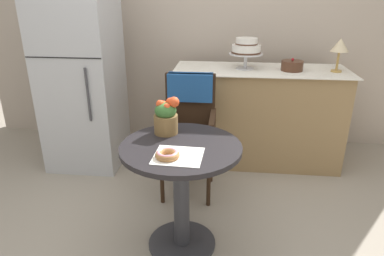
{
  "coord_description": "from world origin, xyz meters",
  "views": [
    {
      "loc": [
        0.26,
        -1.81,
        1.57
      ],
      "look_at": [
        0.05,
        0.15,
        0.77
      ],
      "focal_mm": 32.17,
      "sensor_mm": 36.0,
      "label": 1
    }
  ],
  "objects_px": {
    "flower_vase": "(166,116)",
    "refrigerator": "(82,75)",
    "cafe_table": "(181,177)",
    "donut_front": "(167,154)",
    "tiered_cake_stand": "(246,48)",
    "round_layer_cake": "(292,66)",
    "wicker_chair": "(189,115)",
    "table_lamp": "(340,47)"
  },
  "relations": [
    {
      "from": "tiered_cake_stand",
      "to": "refrigerator",
      "type": "bearing_deg",
      "value": -172.18
    },
    {
      "from": "tiered_cake_stand",
      "to": "refrigerator",
      "type": "relative_size",
      "value": 0.18
    },
    {
      "from": "flower_vase",
      "to": "refrigerator",
      "type": "bearing_deg",
      "value": 135.28
    },
    {
      "from": "donut_front",
      "to": "flower_vase",
      "type": "relative_size",
      "value": 0.56
    },
    {
      "from": "donut_front",
      "to": "table_lamp",
      "type": "xyz_separation_m",
      "value": [
        1.24,
        1.43,
        0.37
      ]
    },
    {
      "from": "cafe_table",
      "to": "donut_front",
      "type": "bearing_deg",
      "value": -105.89
    },
    {
      "from": "donut_front",
      "to": "refrigerator",
      "type": "xyz_separation_m",
      "value": [
        -1.0,
        1.27,
        0.11
      ]
    },
    {
      "from": "donut_front",
      "to": "round_layer_cake",
      "type": "relative_size",
      "value": 0.7
    },
    {
      "from": "flower_vase",
      "to": "round_layer_cake",
      "type": "bearing_deg",
      "value": 49.73
    },
    {
      "from": "wicker_chair",
      "to": "refrigerator",
      "type": "distance_m",
      "value": 1.1
    },
    {
      "from": "cafe_table",
      "to": "table_lamp",
      "type": "relative_size",
      "value": 2.53
    },
    {
      "from": "cafe_table",
      "to": "table_lamp",
      "type": "bearing_deg",
      "value": 46.71
    },
    {
      "from": "cafe_table",
      "to": "donut_front",
      "type": "distance_m",
      "value": 0.29
    },
    {
      "from": "refrigerator",
      "to": "cafe_table",
      "type": "bearing_deg",
      "value": -46.33
    },
    {
      "from": "wicker_chair",
      "to": "table_lamp",
      "type": "bearing_deg",
      "value": 27.98
    },
    {
      "from": "wicker_chair",
      "to": "donut_front",
      "type": "xyz_separation_m",
      "value": [
        -0.01,
        -0.91,
        0.1
      ]
    },
    {
      "from": "cafe_table",
      "to": "tiered_cake_stand",
      "type": "xyz_separation_m",
      "value": [
        0.41,
        1.3,
        0.57
      ]
    },
    {
      "from": "cafe_table",
      "to": "refrigerator",
      "type": "xyz_separation_m",
      "value": [
        -1.05,
        1.1,
        0.34
      ]
    },
    {
      "from": "cafe_table",
      "to": "wicker_chair",
      "type": "xyz_separation_m",
      "value": [
        -0.04,
        0.74,
        0.13
      ]
    },
    {
      "from": "tiered_cake_stand",
      "to": "donut_front",
      "type": "bearing_deg",
      "value": -107.21
    },
    {
      "from": "round_layer_cake",
      "to": "refrigerator",
      "type": "bearing_deg",
      "value": -174.76
    },
    {
      "from": "round_layer_cake",
      "to": "refrigerator",
      "type": "distance_m",
      "value": 1.87
    },
    {
      "from": "flower_vase",
      "to": "table_lamp",
      "type": "bearing_deg",
      "value": 39.83
    },
    {
      "from": "tiered_cake_stand",
      "to": "wicker_chair",
      "type": "bearing_deg",
      "value": -128.38
    },
    {
      "from": "round_layer_cake",
      "to": "table_lamp",
      "type": "distance_m",
      "value": 0.42
    },
    {
      "from": "table_lamp",
      "to": "refrigerator",
      "type": "relative_size",
      "value": 0.17
    },
    {
      "from": "wicker_chair",
      "to": "round_layer_cake",
      "type": "xyz_separation_m",
      "value": [
        0.85,
        0.53,
        0.3
      ]
    },
    {
      "from": "flower_vase",
      "to": "refrigerator",
      "type": "distance_m",
      "value": 1.31
    },
    {
      "from": "round_layer_cake",
      "to": "cafe_table",
      "type": "bearing_deg",
      "value": -122.61
    },
    {
      "from": "round_layer_cake",
      "to": "table_lamp",
      "type": "xyz_separation_m",
      "value": [
        0.38,
        -0.01,
        0.17
      ]
    },
    {
      "from": "tiered_cake_stand",
      "to": "table_lamp",
      "type": "relative_size",
      "value": 1.05
    },
    {
      "from": "tiered_cake_stand",
      "to": "table_lamp",
      "type": "height_order",
      "value": "table_lamp"
    },
    {
      "from": "donut_front",
      "to": "flower_vase",
      "type": "distance_m",
      "value": 0.36
    },
    {
      "from": "flower_vase",
      "to": "tiered_cake_stand",
      "type": "bearing_deg",
      "value": 65.09
    },
    {
      "from": "flower_vase",
      "to": "refrigerator",
      "type": "height_order",
      "value": "refrigerator"
    },
    {
      "from": "round_layer_cake",
      "to": "tiered_cake_stand",
      "type": "bearing_deg",
      "value": 175.89
    },
    {
      "from": "wicker_chair",
      "to": "tiered_cake_stand",
      "type": "height_order",
      "value": "tiered_cake_stand"
    },
    {
      "from": "table_lamp",
      "to": "refrigerator",
      "type": "distance_m",
      "value": 2.26
    },
    {
      "from": "cafe_table",
      "to": "donut_front",
      "type": "height_order",
      "value": "donut_front"
    },
    {
      "from": "flower_vase",
      "to": "table_lamp",
      "type": "height_order",
      "value": "table_lamp"
    },
    {
      "from": "wicker_chair",
      "to": "tiered_cake_stand",
      "type": "xyz_separation_m",
      "value": [
        0.44,
        0.56,
        0.44
      ]
    },
    {
      "from": "donut_front",
      "to": "refrigerator",
      "type": "relative_size",
      "value": 0.08
    }
  ]
}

